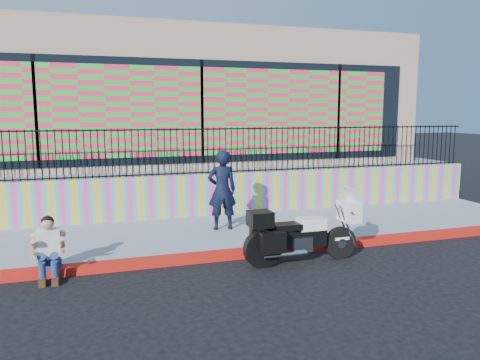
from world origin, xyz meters
name	(u,v)px	position (x,y,z in m)	size (l,w,h in m)	color
ground	(251,256)	(0.00, 0.00, 0.00)	(90.00, 90.00, 0.00)	black
red_curb	(251,252)	(0.00, 0.00, 0.07)	(16.00, 0.30, 0.15)	red
sidewalk	(228,232)	(0.00, 1.65, 0.07)	(16.00, 3.00, 0.15)	gray
mural_wall	(211,194)	(0.00, 3.25, 0.70)	(16.00, 0.20, 1.10)	#FF439F
metal_fence	(210,151)	(0.00, 3.25, 1.85)	(15.80, 0.04, 1.20)	black
elevated_platform	(176,173)	(0.00, 8.35, 0.62)	(16.00, 10.00, 1.25)	gray
storefront_building	(176,100)	(0.00, 8.13, 3.25)	(14.00, 8.06, 4.00)	tan
police_motorcycle	(301,233)	(0.77, -0.66, 0.59)	(2.26, 0.75, 1.40)	black
police_officer	(222,190)	(-0.11, 1.71, 1.07)	(0.67, 0.44, 1.84)	black
seated_man	(49,254)	(-3.71, -0.19, 0.45)	(0.54, 0.71, 1.06)	navy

